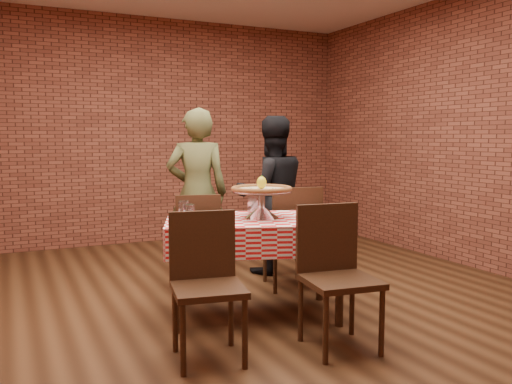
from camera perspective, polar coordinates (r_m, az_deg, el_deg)
ground at (r=4.43m, az=-1.77°, el=-12.18°), size 6.00×6.00×0.00m
back_wall at (r=7.06m, az=-11.67°, el=6.43°), size 5.50×0.00×5.50m
table at (r=4.14m, az=-0.08°, el=-8.09°), size 1.51×1.19×0.75m
tablecloth at (r=4.08m, az=-0.08°, el=-4.43°), size 1.56×1.23×0.23m
pizza_stand at (r=4.07m, az=0.60°, el=-1.32°), size 0.64×0.64×0.21m
pizza at (r=4.06m, az=0.60°, el=0.24°), size 0.64×0.64×0.03m
lemon at (r=4.05m, az=0.61°, el=1.01°), size 0.10×0.10×0.10m
water_glass_left at (r=3.91m, az=-7.20°, el=-2.27°), size 0.10×0.10×0.13m
water_glass_right at (r=4.12m, az=-7.73°, el=-1.86°), size 0.10×0.10×0.13m
side_plate at (r=4.04m, az=6.16°, el=-2.83°), size 0.21×0.21×0.01m
sweetener_packet_a at (r=3.96m, az=9.09°, el=-3.10°), size 0.05×0.04×0.00m
sweetener_packet_b at (r=4.02m, az=9.01°, el=-2.96°), size 0.06×0.06×0.00m
condiment_caddy at (r=4.37m, az=-0.26°, el=-1.33°), size 0.12×0.11×0.13m
chair_near_left at (r=3.32m, az=-5.15°, el=-10.28°), size 0.49×0.49×0.91m
chair_near_right at (r=3.52m, az=9.04°, el=-9.19°), size 0.50×0.50×0.93m
chair_far_left at (r=4.88m, az=-6.36°, el=-5.20°), size 0.48×0.48×0.87m
chair_far_right at (r=4.90m, az=3.76°, el=-4.75°), size 0.55×0.55×0.94m
diner_olive at (r=5.28m, az=-6.33°, el=-0.06°), size 0.70×0.57×1.65m
diner_black at (r=5.37m, az=1.67°, el=-0.31°), size 0.84×0.69×1.58m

